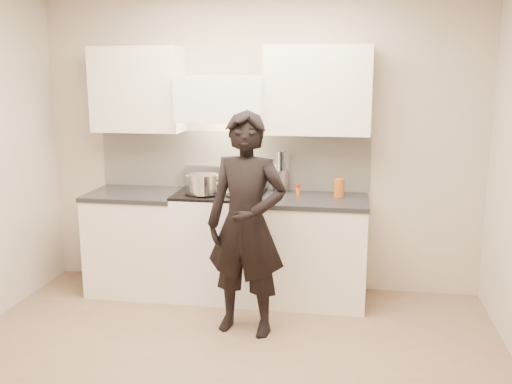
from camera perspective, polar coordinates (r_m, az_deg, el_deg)
ground_plane at (r=3.98m, az=-3.86°, el=-17.91°), size 4.00×4.00×0.00m
room_shell at (r=3.85m, az=-3.76°, el=6.24°), size 4.04×3.54×2.70m
stove at (r=5.13m, az=-3.56°, el=-5.14°), size 0.76×0.65×0.96m
counter_right at (r=5.02m, az=5.75°, el=-5.73°), size 0.92×0.67×0.92m
counter_left at (r=5.36m, az=-11.75°, el=-4.79°), size 0.82×0.67×0.92m
wok at (r=5.10m, az=-1.29°, el=1.36°), size 0.32×0.40×0.26m
stock_pot at (r=4.89m, az=-5.23°, el=0.81°), size 0.34×0.32×0.17m
utensil_crock at (r=5.13m, az=2.47°, el=1.27°), size 0.14×0.14×0.37m
spice_jar at (r=5.03m, az=4.22°, el=0.24°), size 0.04×0.04×0.08m
oil_glass at (r=4.98m, az=8.31°, el=0.43°), size 0.09×0.09×0.16m
person at (r=4.29m, az=-0.96°, el=-3.29°), size 0.68×0.51×1.70m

